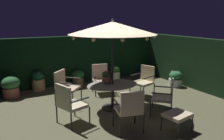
{
  "coord_description": "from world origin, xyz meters",
  "views": [
    {
      "loc": [
        -2.94,
        -5.44,
        2.56
      ],
      "look_at": [
        0.09,
        0.14,
        1.12
      ],
      "focal_mm": 37.14,
      "sensor_mm": 36.0,
      "label": 1
    }
  ],
  "objects_px": {
    "patio_chair_north": "(144,79)",
    "ottoman_footrest": "(177,115)",
    "patio_chair_northeast": "(101,77)",
    "potted_plant_back_center": "(175,79)",
    "patio_dining_table": "(113,90)",
    "potted_plant_back_left": "(10,86)",
    "potted_plant_front_corner": "(38,81)",
    "potted_plant_right_far": "(78,77)",
    "potted_plant_right_near": "(115,74)",
    "centerpiece_planter": "(107,76)",
    "patio_chair_southwest": "(166,95)",
    "patio_chair_southeast": "(69,102)",
    "patio_chair_south": "(130,107)",
    "potted_plant_left_far": "(150,71)",
    "patio_umbrella": "(113,28)",
    "patio_chair_east": "(65,85)"
  },
  "relations": [
    {
      "from": "patio_chair_north",
      "to": "ottoman_footrest",
      "type": "distance_m",
      "value": 2.49
    },
    {
      "from": "patio_chair_northeast",
      "to": "potted_plant_back_center",
      "type": "bearing_deg",
      "value": -13.68
    },
    {
      "from": "patio_dining_table",
      "to": "potted_plant_back_left",
      "type": "distance_m",
      "value": 3.48
    },
    {
      "from": "potted_plant_front_corner",
      "to": "potted_plant_right_far",
      "type": "height_order",
      "value": "potted_plant_front_corner"
    },
    {
      "from": "potted_plant_right_near",
      "to": "potted_plant_back_left",
      "type": "relative_size",
      "value": 0.93
    },
    {
      "from": "centerpiece_planter",
      "to": "potted_plant_right_far",
      "type": "relative_size",
      "value": 0.66
    },
    {
      "from": "potted_plant_right_far",
      "to": "patio_chair_southwest",
      "type": "bearing_deg",
      "value": -73.25
    },
    {
      "from": "potted_plant_back_center",
      "to": "potted_plant_back_left",
      "type": "xyz_separation_m",
      "value": [
        -5.63,
        1.66,
        0.09
      ]
    },
    {
      "from": "patio_chair_northeast",
      "to": "patio_dining_table",
      "type": "bearing_deg",
      "value": -103.1
    },
    {
      "from": "patio_dining_table",
      "to": "potted_plant_front_corner",
      "type": "relative_size",
      "value": 2.2
    },
    {
      "from": "patio_chair_southeast",
      "to": "centerpiece_planter",
      "type": "bearing_deg",
      "value": 22.61
    },
    {
      "from": "patio_chair_south",
      "to": "potted_plant_left_far",
      "type": "xyz_separation_m",
      "value": [
        3.56,
        3.84,
        -0.32
      ]
    },
    {
      "from": "centerpiece_planter",
      "to": "potted_plant_back_left",
      "type": "relative_size",
      "value": 0.56
    },
    {
      "from": "potted_plant_front_corner",
      "to": "potted_plant_right_far",
      "type": "bearing_deg",
      "value": -3.88
    },
    {
      "from": "centerpiece_planter",
      "to": "patio_chair_south",
      "type": "height_order",
      "value": "centerpiece_planter"
    },
    {
      "from": "patio_chair_south",
      "to": "potted_plant_back_center",
      "type": "xyz_separation_m",
      "value": [
        3.51,
        2.22,
        -0.3
      ]
    },
    {
      "from": "patio_dining_table",
      "to": "centerpiece_planter",
      "type": "xyz_separation_m",
      "value": [
        -0.12,
        0.12,
        0.39
      ]
    },
    {
      "from": "potted_plant_back_left",
      "to": "patio_chair_north",
      "type": "bearing_deg",
      "value": -27.14
    },
    {
      "from": "patio_chair_north",
      "to": "potted_plant_left_far",
      "type": "distance_m",
      "value": 2.67
    },
    {
      "from": "potted_plant_back_center",
      "to": "potted_plant_right_far",
      "type": "height_order",
      "value": "potted_plant_right_far"
    },
    {
      "from": "patio_dining_table",
      "to": "patio_chair_southeast",
      "type": "distance_m",
      "value": 1.5
    },
    {
      "from": "patio_chair_north",
      "to": "patio_chair_south",
      "type": "height_order",
      "value": "patio_chair_south"
    },
    {
      "from": "patio_dining_table",
      "to": "patio_chair_southeast",
      "type": "relative_size",
      "value": 1.46
    },
    {
      "from": "patio_dining_table",
      "to": "potted_plant_back_center",
      "type": "distance_m",
      "value": 3.26
    },
    {
      "from": "patio_chair_northeast",
      "to": "patio_chair_south",
      "type": "xyz_separation_m",
      "value": [
        -0.69,
        -2.9,
        0.05
      ]
    },
    {
      "from": "patio_umbrella",
      "to": "patio_chair_north",
      "type": "height_order",
      "value": "patio_umbrella"
    },
    {
      "from": "patio_chair_east",
      "to": "potted_plant_right_far",
      "type": "distance_m",
      "value": 1.95
    },
    {
      "from": "centerpiece_planter",
      "to": "potted_plant_left_far",
      "type": "xyz_separation_m",
      "value": [
        3.32,
        2.28,
        -0.66
      ]
    },
    {
      "from": "patio_chair_south",
      "to": "ottoman_footrest",
      "type": "bearing_deg",
      "value": -25.85
    },
    {
      "from": "ottoman_footrest",
      "to": "potted_plant_back_left",
      "type": "distance_m",
      "value": 5.36
    },
    {
      "from": "patio_chair_north",
      "to": "patio_chair_south",
      "type": "bearing_deg",
      "value": -133.58
    },
    {
      "from": "patio_umbrella",
      "to": "potted_plant_back_center",
      "type": "height_order",
      "value": "patio_umbrella"
    },
    {
      "from": "potted_plant_left_far",
      "to": "potted_plant_back_left",
      "type": "distance_m",
      "value": 5.69
    },
    {
      "from": "patio_umbrella",
      "to": "potted_plant_back_left",
      "type": "xyz_separation_m",
      "value": [
        -2.48,
        2.43,
        -1.91
      ]
    },
    {
      "from": "patio_dining_table",
      "to": "patio_umbrella",
      "type": "relative_size",
      "value": 0.59
    },
    {
      "from": "patio_chair_east",
      "to": "patio_chair_southeast",
      "type": "distance_m",
      "value": 1.52
    },
    {
      "from": "patio_chair_north",
      "to": "potted_plant_right_far",
      "type": "bearing_deg",
      "value": 123.19
    },
    {
      "from": "centerpiece_planter",
      "to": "potted_plant_right_far",
      "type": "bearing_deg",
      "value": 88.45
    },
    {
      "from": "patio_chair_north",
      "to": "patio_chair_south",
      "type": "distance_m",
      "value": 2.59
    },
    {
      "from": "potted_plant_left_far",
      "to": "potted_plant_front_corner",
      "type": "xyz_separation_m",
      "value": [
        -4.74,
        0.39,
        0.07
      ]
    },
    {
      "from": "patio_chair_north",
      "to": "patio_chair_southwest",
      "type": "relative_size",
      "value": 1.08
    },
    {
      "from": "patio_chair_north",
      "to": "potted_plant_front_corner",
      "type": "relative_size",
      "value": 1.48
    },
    {
      "from": "patio_dining_table",
      "to": "patio_umbrella",
      "type": "height_order",
      "value": "patio_umbrella"
    },
    {
      "from": "patio_dining_table",
      "to": "patio_chair_southwest",
      "type": "xyz_separation_m",
      "value": [
        1.07,
        -1.03,
        -0.02
      ]
    },
    {
      "from": "patio_chair_southwest",
      "to": "potted_plant_right_near",
      "type": "distance_m",
      "value": 3.51
    },
    {
      "from": "patio_dining_table",
      "to": "potted_plant_left_far",
      "type": "relative_size",
      "value": 2.8
    },
    {
      "from": "patio_chair_southeast",
      "to": "potted_plant_left_far",
      "type": "distance_m",
      "value": 5.44
    },
    {
      "from": "patio_chair_east",
      "to": "patio_chair_southeast",
      "type": "xyz_separation_m",
      "value": [
        -0.37,
        -1.48,
        0.0
      ]
    },
    {
      "from": "potted_plant_right_far",
      "to": "centerpiece_planter",
      "type": "bearing_deg",
      "value": -91.55
    },
    {
      "from": "potted_plant_right_far",
      "to": "potted_plant_right_near",
      "type": "relative_size",
      "value": 0.92
    }
  ]
}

